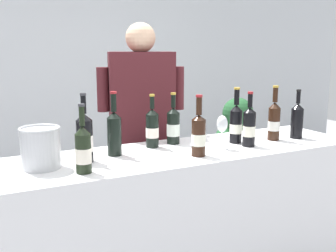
{
  "coord_description": "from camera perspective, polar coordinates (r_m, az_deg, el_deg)",
  "views": [
    {
      "loc": [
        -1.11,
        -1.96,
        1.55
      ],
      "look_at": [
        -0.12,
        0.0,
        1.13
      ],
      "focal_mm": 43.16,
      "sensor_mm": 36.0,
      "label": 1
    }
  ],
  "objects": [
    {
      "name": "wine_bottle_1",
      "position": [
        2.63,
        14.75,
        0.77
      ],
      "size": [
        0.08,
        0.08,
        0.34
      ],
      "color": "black",
      "rests_on": "counter"
    },
    {
      "name": "ice_bucket",
      "position": [
        2.04,
        -17.56,
        -2.9
      ],
      "size": [
        0.2,
        0.2,
        0.2
      ],
      "color": "silver",
      "rests_on": "counter"
    },
    {
      "name": "counter",
      "position": [
        2.49,
        2.64,
        -14.36
      ],
      "size": [
        2.12,
        0.59,
        0.98
      ],
      "primitive_type": "cube",
      "color": "white",
      "rests_on": "ground_plane"
    },
    {
      "name": "wine_bottle_9",
      "position": [
        2.73,
        17.76,
        0.85
      ],
      "size": [
        0.08,
        0.08,
        0.32
      ],
      "color": "black",
      "rests_on": "counter"
    },
    {
      "name": "wine_bottle_8",
      "position": [
        2.36,
        -2.24,
        -0.27
      ],
      "size": [
        0.08,
        0.08,
        0.31
      ],
      "color": "black",
      "rests_on": "counter"
    },
    {
      "name": "wine_bottle_2",
      "position": [
        2.45,
        0.73,
        0.04
      ],
      "size": [
        0.08,
        0.08,
        0.31
      ],
      "color": "black",
      "rests_on": "counter"
    },
    {
      "name": "potted_shrub",
      "position": [
        3.93,
        9.82,
        -3.31
      ],
      "size": [
        0.46,
        0.46,
        1.1
      ],
      "color": "brown",
      "rests_on": "ground_plane"
    },
    {
      "name": "wine_glass",
      "position": [
        2.34,
        7.65,
        0.05
      ],
      "size": [
        0.08,
        0.08,
        0.19
      ],
      "color": "silver",
      "rests_on": "counter"
    },
    {
      "name": "wine_bottle_6",
      "position": [
        2.19,
        -7.6,
        -0.76
      ],
      "size": [
        0.08,
        0.08,
        0.35
      ],
      "color": "black",
      "rests_on": "counter"
    },
    {
      "name": "wine_bottle_3",
      "position": [
        2.09,
        -11.68,
        -1.7
      ],
      "size": [
        0.08,
        0.08,
        0.35
      ],
      "color": "black",
      "rests_on": "counter"
    },
    {
      "name": "wine_bottle_5",
      "position": [
        2.43,
        11.39,
        -0.08
      ],
      "size": [
        0.08,
        0.08,
        0.32
      ],
      "color": "black",
      "rests_on": "counter"
    },
    {
      "name": "wine_bottle_4",
      "position": [
        2.17,
        4.35,
        -1.21
      ],
      "size": [
        0.08,
        0.08,
        0.33
      ],
      "color": "black",
      "rests_on": "counter"
    },
    {
      "name": "wine_bottle_7",
      "position": [
        2.5,
        9.57,
        0.42
      ],
      "size": [
        0.08,
        0.08,
        0.34
      ],
      "color": "black",
      "rests_on": "counter"
    },
    {
      "name": "wine_bottle_0",
      "position": [
        1.91,
        -11.89,
        -3.26
      ],
      "size": [
        0.08,
        0.08,
        0.33
      ],
      "color": "black",
      "rests_on": "counter"
    },
    {
      "name": "person_server",
      "position": [
        2.81,
        -3.7,
        -3.82
      ],
      "size": [
        0.57,
        0.35,
        1.72
      ],
      "color": "black",
      "rests_on": "ground_plane"
    },
    {
      "name": "wall_back",
      "position": [
        4.69,
        -13.21,
        8.81
      ],
      "size": [
        8.0,
        0.1,
        2.8
      ],
      "primitive_type": "cube",
      "color": "silver",
      "rests_on": "ground_plane"
    }
  ]
}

